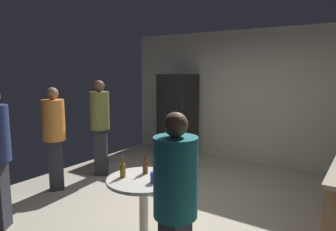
# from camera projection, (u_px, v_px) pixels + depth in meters

# --- Properties ---
(ground_plane) EXTENTS (5.20, 5.20, 0.10)m
(ground_plane) POSITION_uv_depth(u_px,v_px,m) (173.00, 206.00, 4.43)
(ground_plane) COLOR #B2A893
(wall_back) EXTENTS (5.32, 0.06, 2.70)m
(wall_back) POSITION_uv_depth(u_px,v_px,m) (242.00, 96.00, 6.37)
(wall_back) COLOR beige
(wall_back) RESTS_ON ground_plane
(refrigerator) EXTENTS (0.70, 0.68, 1.80)m
(refrigerator) POSITION_uv_depth(u_px,v_px,m) (178.00, 115.00, 6.82)
(refrigerator) COLOR black
(refrigerator) RESTS_ON ground_plane
(foreground_table) EXTENTS (0.80, 0.80, 0.73)m
(foreground_table) POSITION_uv_depth(u_px,v_px,m) (143.00, 188.00, 3.35)
(foreground_table) COLOR beige
(foreground_table) RESTS_ON ground_plane
(beer_bottle_amber) EXTENTS (0.06, 0.06, 0.23)m
(beer_bottle_amber) POSITION_uv_depth(u_px,v_px,m) (123.00, 170.00, 3.36)
(beer_bottle_amber) COLOR #8C5919
(beer_bottle_amber) RESTS_ON foreground_table
(beer_bottle_brown) EXTENTS (0.06, 0.06, 0.23)m
(beer_bottle_brown) POSITION_uv_depth(u_px,v_px,m) (145.00, 166.00, 3.48)
(beer_bottle_brown) COLOR #593314
(beer_bottle_brown) RESTS_ON foreground_table
(plastic_cup_blue) EXTENTS (0.08, 0.08, 0.11)m
(plastic_cup_blue) POSITION_uv_depth(u_px,v_px,m) (154.00, 177.00, 3.21)
(plastic_cup_blue) COLOR blue
(plastic_cup_blue) RESTS_ON foreground_table
(person_in_orange_shirt) EXTENTS (0.47, 0.47, 1.63)m
(person_in_orange_shirt) POSITION_uv_depth(u_px,v_px,m) (54.00, 131.00, 4.78)
(person_in_orange_shirt) COLOR #2D2D38
(person_in_orange_shirt) RESTS_ON ground_plane
(person_in_teal_shirt) EXTENTS (0.37, 0.37, 1.59)m
(person_in_teal_shirt) POSITION_uv_depth(u_px,v_px,m) (175.00, 198.00, 2.35)
(person_in_teal_shirt) COLOR #2D2D38
(person_in_teal_shirt) RESTS_ON ground_plane
(person_in_olive_shirt) EXTENTS (0.47, 0.47, 1.72)m
(person_in_olive_shirt) POSITION_uv_depth(u_px,v_px,m) (100.00, 120.00, 5.46)
(person_in_olive_shirt) COLOR #2D2D38
(person_in_olive_shirt) RESTS_ON ground_plane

